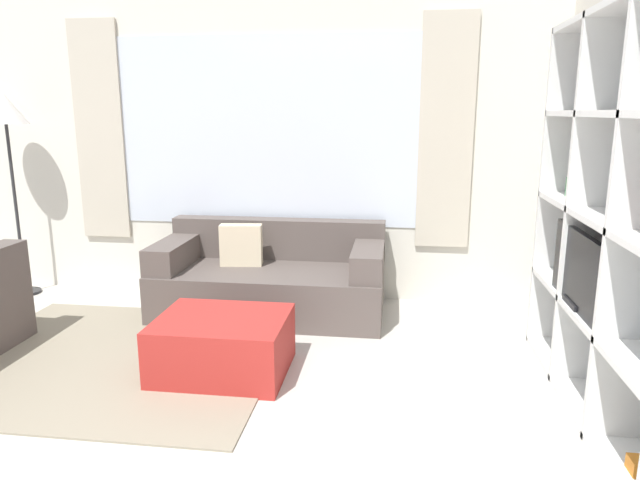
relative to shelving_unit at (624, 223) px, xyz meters
The scene contains 6 objects.
wall_back 2.93m from the shelving_unit, 141.84° to the left, with size 6.07×0.11×2.70m.
area_rug 3.19m from the shelving_unit, behind, with size 2.15×1.91×0.01m, color gray.
shelving_unit is the anchor object (origin of this frame).
couch_main 2.67m from the shelving_unit, 148.70° to the left, with size 1.83×0.87×0.72m.
ottoman 2.41m from the shelving_unit, behind, with size 0.81×0.67×0.37m.
floor_lamp 4.78m from the shelving_unit, 161.70° to the left, with size 0.38×0.38×1.78m.
Camera 1 is at (1.12, -1.60, 1.62)m, focal length 32.00 mm.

